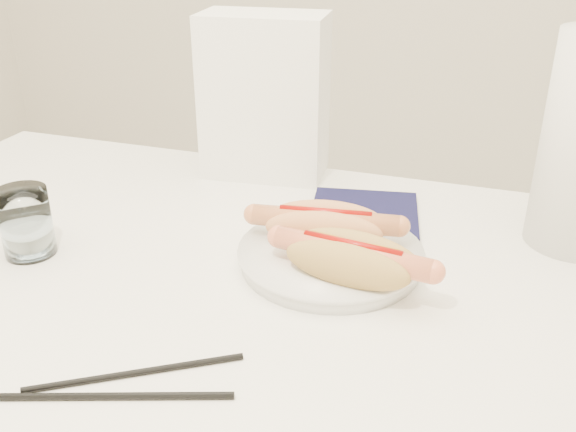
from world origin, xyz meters
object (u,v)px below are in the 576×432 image
(table, at_px, (215,322))
(hotdog_right, at_px, (352,259))
(plate, at_px, (330,258))
(napkin_box, at_px, (265,97))
(water_glass, at_px, (26,222))
(hotdog_left, at_px, (325,226))

(table, relative_size, hotdog_right, 6.29)
(plate, height_order, napkin_box, napkin_box)
(plate, bearing_deg, table, -145.83)
(plate, relative_size, water_glass, 2.50)
(plate, distance_m, napkin_box, 0.35)
(plate, xyz_separation_m, napkin_box, (-0.19, 0.27, 0.12))
(water_glass, bearing_deg, napkin_box, 61.79)
(hotdog_left, distance_m, water_glass, 0.38)
(table, bearing_deg, hotdog_left, 43.76)
(plate, xyz_separation_m, hotdog_right, (0.04, -0.05, 0.03))
(table, xyz_separation_m, hotdog_left, (0.11, 0.11, 0.10))
(table, height_order, plate, plate)
(plate, distance_m, hotdog_right, 0.07)
(plate, relative_size, hotdog_left, 1.20)
(table, bearing_deg, water_glass, -177.44)
(hotdog_left, xyz_separation_m, hotdog_right, (0.05, -0.07, 0.00))
(table, relative_size, plate, 5.31)
(water_glass, bearing_deg, plate, 14.25)
(hotdog_right, height_order, water_glass, water_glass)
(plate, bearing_deg, water_glass, -165.75)
(table, relative_size, water_glass, 13.28)
(table, xyz_separation_m, water_glass, (-0.25, -0.01, 0.10))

